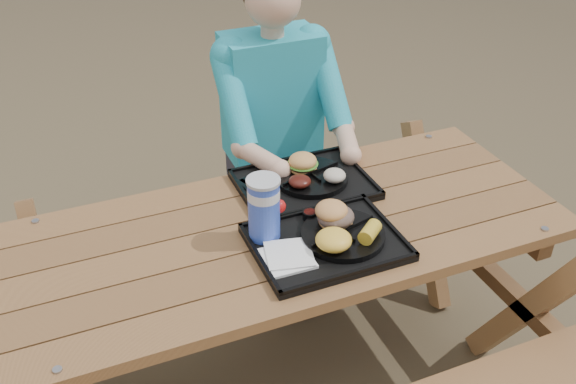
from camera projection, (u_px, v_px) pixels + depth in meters
name	position (u px, v px, depth m)	size (l,w,h in m)	color
ground	(288.00, 382.00, 2.48)	(60.00, 60.00, 0.00)	#999999
picnic_table	(288.00, 311.00, 2.27)	(1.80, 1.49, 0.75)	#999999
tray_near	(326.00, 243.00, 1.97)	(0.45, 0.35, 0.02)	black
tray_far	(304.00, 185.00, 2.25)	(0.45, 0.35, 0.02)	black
plate_near	(343.00, 235.00, 1.97)	(0.26, 0.26, 0.02)	black
plate_far	(311.00, 177.00, 2.25)	(0.26, 0.26, 0.02)	black
napkin_stack	(287.00, 257.00, 1.89)	(0.14, 0.14, 0.02)	white
soda_cup	(264.00, 210.00, 1.93)	(0.10, 0.10, 0.20)	blue
condiment_bbq	(310.00, 215.00, 2.06)	(0.05, 0.05, 0.03)	#320805
condiment_mustard	(326.00, 211.00, 2.07)	(0.05, 0.05, 0.03)	yellow
sandwich	(336.00, 208.00, 1.98)	(0.11, 0.11, 0.11)	#DF944E
mac_cheese	(334.00, 240.00, 1.89)	(0.11, 0.11, 0.05)	yellow
corn_cob	(370.00, 232.00, 1.93)	(0.08, 0.08, 0.05)	yellow
cutlery_far	(258.00, 189.00, 2.20)	(0.03, 0.18, 0.01)	black
burger	(303.00, 158.00, 2.26)	(0.10, 0.10, 0.09)	#E59E50
baked_beans	(300.00, 181.00, 2.18)	(0.08, 0.08, 0.03)	#46140E
potato_salad	(335.00, 175.00, 2.20)	(0.08, 0.08, 0.04)	beige
diner	(274.00, 147.00, 2.72)	(0.48, 0.84, 1.28)	#18ACA3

